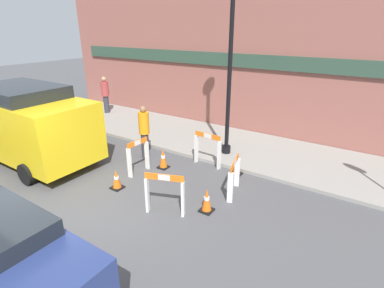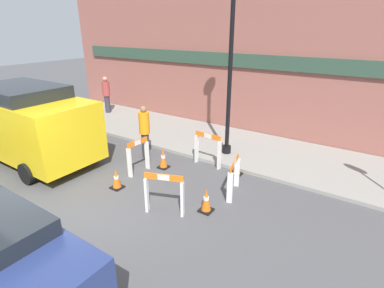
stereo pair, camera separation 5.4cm
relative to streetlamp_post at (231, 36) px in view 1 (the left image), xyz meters
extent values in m
plane|color=#4C4C4F|center=(-1.16, -5.35, -3.74)|extent=(60.00, 60.00, 0.00)
cube|color=gray|center=(-1.16, 0.82, -3.69)|extent=(18.00, 3.34, 0.10)
cube|color=#93564C|center=(-1.16, 2.57, -0.99)|extent=(18.00, 0.12, 5.50)
cube|color=#2D4738|center=(-1.16, 2.46, -0.94)|extent=(16.20, 0.10, 0.50)
cylinder|color=black|center=(0.00, 0.00, -3.52)|extent=(0.29, 0.29, 0.24)
cylinder|color=black|center=(0.00, 0.00, -0.98)|extent=(0.13, 0.13, 5.31)
cube|color=white|center=(0.29, -1.03, -3.29)|extent=(0.07, 0.14, 0.89)
cube|color=white|center=(-0.54, -0.98, -3.29)|extent=(0.07, 0.14, 0.89)
cube|color=orange|center=(-0.13, -1.00, -2.77)|extent=(0.89, 0.07, 0.15)
cube|color=white|center=(-0.13, -1.00, -2.77)|extent=(0.27, 0.05, 0.14)
cube|color=white|center=(-1.51, -2.20, -3.31)|extent=(0.14, 0.07, 0.87)
cube|color=white|center=(-1.55, -2.88, -3.31)|extent=(0.14, 0.07, 0.87)
cube|color=orange|center=(-1.53, -2.54, -2.79)|extent=(0.08, 0.74, 0.15)
cube|color=white|center=(-1.53, -2.54, -2.79)|extent=(0.05, 0.22, 0.14)
cube|color=white|center=(-0.01, -3.88, -3.31)|extent=(0.10, 0.14, 0.85)
cube|color=white|center=(0.78, -3.57, -3.31)|extent=(0.10, 0.14, 0.85)
cube|color=orange|center=(0.38, -3.73, -2.81)|extent=(0.85, 0.35, 0.15)
cube|color=white|center=(0.38, -3.73, -2.81)|extent=(0.26, 0.13, 0.14)
cube|color=white|center=(1.40, -2.49, -3.34)|extent=(0.14, 0.09, 0.80)
cube|color=white|center=(1.18, -1.66, -3.34)|extent=(0.14, 0.09, 0.80)
cube|color=orange|center=(1.29, -2.08, -2.86)|extent=(0.25, 0.89, 0.15)
cube|color=white|center=(1.29, -2.08, -2.86)|extent=(0.10, 0.27, 0.14)
cube|color=black|center=(0.89, -1.07, -3.72)|extent=(0.30, 0.30, 0.04)
cone|color=orange|center=(0.89, -1.07, -3.39)|extent=(0.22, 0.22, 0.62)
cylinder|color=white|center=(0.89, -1.07, -3.36)|extent=(0.13, 0.13, 0.09)
cube|color=black|center=(-1.14, -1.89, -3.72)|extent=(0.30, 0.30, 0.04)
cone|color=orange|center=(-1.14, -1.89, -3.40)|extent=(0.22, 0.22, 0.59)
cylinder|color=white|center=(-1.14, -1.89, -3.37)|extent=(0.13, 0.13, 0.08)
cube|color=black|center=(-1.39, -3.53, -3.72)|extent=(0.30, 0.30, 0.04)
cone|color=orange|center=(-1.39, -3.53, -3.45)|extent=(0.22, 0.23, 0.50)
cylinder|color=white|center=(-1.39, -3.53, -3.42)|extent=(0.13, 0.13, 0.07)
cube|color=black|center=(1.12, -3.12, -3.72)|extent=(0.30, 0.30, 0.04)
cone|color=orange|center=(1.12, -3.12, -3.43)|extent=(0.22, 0.22, 0.55)
cylinder|color=white|center=(1.12, -3.12, -3.40)|extent=(0.13, 0.13, 0.08)
cylinder|color=#33333D|center=(-2.12, -1.59, -3.33)|extent=(0.31, 0.31, 0.83)
cylinder|color=orange|center=(-2.12, -1.59, -2.57)|extent=(0.44, 0.44, 0.69)
sphere|color=#8E6647|center=(-2.12, -1.59, -2.12)|extent=(0.26, 0.26, 0.20)
cylinder|color=#33333D|center=(-7.11, 1.22, -3.23)|extent=(0.33, 0.33, 0.81)
cylinder|color=#A33D3D|center=(-7.11, 1.22, -2.49)|extent=(0.46, 0.46, 0.68)
sphere|color=tan|center=(-7.11, 1.22, -2.04)|extent=(0.29, 0.29, 0.22)
cylinder|color=black|center=(-1.52, -6.36, -3.44)|extent=(0.60, 0.18, 0.60)
cube|color=yellow|center=(-5.15, -3.71, -2.59)|extent=(5.06, 2.02, 1.71)
cube|color=#1E2328|center=(-5.15, -3.71, -1.73)|extent=(2.78, 1.86, 0.72)
cylinder|color=black|center=(-3.58, -2.70, -3.44)|extent=(0.60, 0.18, 0.60)
cylinder|color=black|center=(-3.58, -4.72, -3.44)|extent=(0.60, 0.18, 0.60)
cylinder|color=black|center=(-6.72, -2.70, -3.44)|extent=(0.60, 0.18, 0.60)
camera|label=1|loc=(4.11, -8.23, 0.28)|focal=28.00mm
camera|label=2|loc=(4.15, -8.20, 0.28)|focal=28.00mm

